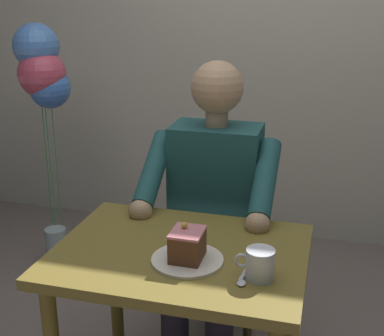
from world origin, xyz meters
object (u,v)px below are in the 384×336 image
at_px(dining_table, 180,281).
at_px(cake_slice, 187,245).
at_px(coffee_cup, 260,264).
at_px(dessert_spoon, 243,278).
at_px(chair, 220,233).
at_px(seated_person, 211,213).
at_px(balloon_display, 43,82).

bearing_deg(dining_table, cake_slice, 123.11).
height_order(coffee_cup, dessert_spoon, coffee_cup).
xyz_separation_m(chair, dessert_spoon, (-0.23, 0.74, 0.23)).
distance_m(dining_table, chair, 0.63).
height_order(seated_person, coffee_cup, seated_person).
xyz_separation_m(cake_slice, coffee_cup, (-0.23, 0.04, -0.01)).
bearing_deg(coffee_cup, chair, -69.29).
bearing_deg(coffee_cup, cake_slice, -10.60).
height_order(chair, cake_slice, chair).
bearing_deg(cake_slice, coffee_cup, 169.40).
distance_m(chair, cake_slice, 0.74).
bearing_deg(chair, dining_table, 90.00).
xyz_separation_m(dining_table, coffee_cup, (-0.28, 0.11, 0.16)).
xyz_separation_m(chair, seated_person, (-0.00, 0.17, 0.17)).
bearing_deg(cake_slice, chair, -86.29).
bearing_deg(seated_person, dining_table, 90.00).
height_order(chair, coffee_cup, chair).
bearing_deg(chair, coffee_cup, 110.71).
distance_m(dessert_spoon, balloon_display, 1.76).
distance_m(chair, seated_person, 0.24).
relative_size(coffee_cup, dessert_spoon, 0.84).
relative_size(dining_table, chair, 0.91).
height_order(coffee_cup, balloon_display, balloon_display).
xyz_separation_m(dessert_spoon, balloon_display, (1.30, -1.15, 0.34)).
bearing_deg(dessert_spoon, cake_slice, -17.39).
bearing_deg(chair, cake_slice, 93.71).
height_order(seated_person, dessert_spoon, seated_person).
relative_size(dining_table, coffee_cup, 6.82).
bearing_deg(balloon_display, dining_table, 136.18).
bearing_deg(balloon_display, chair, 159.17).
relative_size(coffee_cup, balloon_display, 0.09).
height_order(cake_slice, dessert_spoon, cake_slice).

